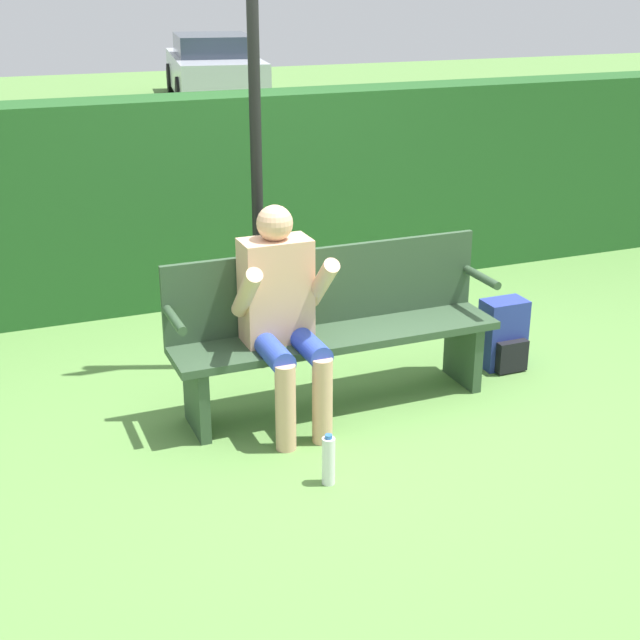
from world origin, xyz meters
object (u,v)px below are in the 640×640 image
signpost (256,117)px  parked_car (214,68)px  park_bench (333,325)px  person_seated (282,308)px  water_bottle (329,460)px  backpack (504,336)px

signpost → parked_car: size_ratio=0.60×
park_bench → parked_car: bearing=77.0°
person_seated → water_bottle: (-0.03, -0.73, -0.55)m
park_bench → signpost: 1.30m
signpost → park_bench: bearing=-69.2°
park_bench → backpack: 1.24m
backpack → parked_car: size_ratio=0.10×
person_seated → signpost: 1.19m
park_bench → parked_car: parked_car is taller
park_bench → person_seated: (-0.35, -0.13, 0.19)m
backpack → park_bench: bearing=-178.1°
park_bench → person_seated: bearing=-160.5°
backpack → signpost: (-1.44, 0.58, 1.38)m
person_seated → backpack: bearing=6.1°
signpost → parked_car: bearing=75.4°
backpack → water_bottle: backpack is taller
park_bench → person_seated: size_ratio=1.57×
backpack → parked_car: (1.94, 13.56, 0.41)m
signpost → parked_car: 13.45m
park_bench → water_bottle: park_bench is taller
park_bench → signpost: size_ratio=0.69×
water_bottle → signpost: signpost is taller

